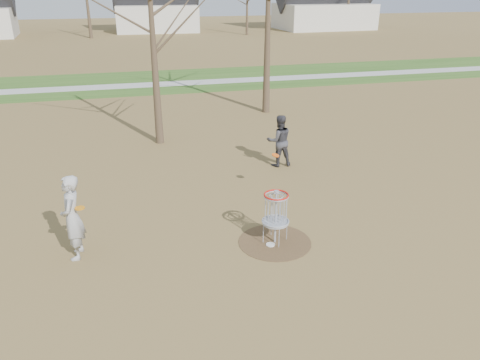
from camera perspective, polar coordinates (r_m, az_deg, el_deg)
name	(u,v)px	position (r m, az deg, el deg)	size (l,w,h in m)	color
ground	(275,242)	(11.64, 4.26, -7.57)	(160.00, 160.00, 0.00)	brown
green_band	(173,81)	(31.21, -8.19, 11.91)	(160.00, 8.00, 0.01)	#2D5119
footpath	(175,83)	(30.23, -7.96, 11.58)	(160.00, 1.50, 0.01)	#9E9E99
dirt_circle	(275,242)	(11.64, 4.26, -7.55)	(1.80, 1.80, 0.01)	#47331E
player_standing	(72,218)	(11.23, -19.78, -4.34)	(0.74, 0.48, 2.02)	#A6A6A6
player_throwing	(279,141)	(16.09, 4.80, 4.80)	(0.87, 0.68, 1.80)	#38373D
disc_grounded	(270,245)	(11.50, 3.74, -7.86)	(0.22, 0.22, 0.02)	silver
discs_in_play	(195,177)	(12.12, -5.48, 0.38)	(5.54, 2.45, 0.10)	#ED560C
disc_golf_basket	(276,209)	(11.20, 4.39, -3.54)	(0.64, 0.64, 1.35)	#9EA3AD
houses_row	(176,2)	(62.54, -7.85, 20.66)	(56.51, 10.01, 7.26)	silver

